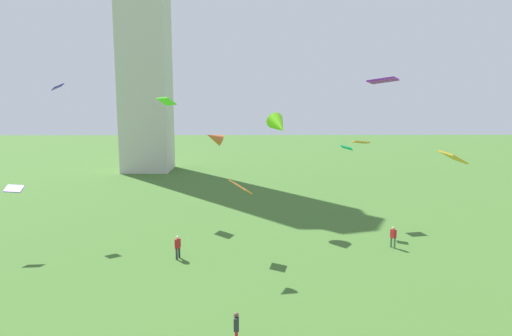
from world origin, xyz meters
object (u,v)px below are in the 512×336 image
at_px(monument_obelisk, 143,0).
at_px(kite_flying_10, 166,101).
at_px(person_0, 393,236).
at_px(person_1, 178,246).
at_px(kite_flying_1, 14,189).
at_px(kite_flying_8, 383,80).
at_px(person_2, 236,327).
at_px(kite_flying_6, 58,87).
at_px(kite_flying_2, 361,142).
at_px(kite_flying_0, 453,157).
at_px(kite_flying_5, 279,126).
at_px(kite_flying_7, 347,148).
at_px(kite_flying_4, 241,187).
at_px(kite_flying_3, 214,137).

bearing_deg(monument_obelisk, kite_flying_10, -73.70).
relative_size(person_0, person_1, 0.99).
relative_size(monument_obelisk, kite_flying_1, 41.52).
height_order(kite_flying_8, kite_flying_10, kite_flying_8).
xyz_separation_m(person_2, kite_flying_6, (-15.11, 19.44, 10.84)).
bearing_deg(monument_obelisk, kite_flying_2, -48.66).
bearing_deg(kite_flying_0, person_1, 129.64).
height_order(person_1, kite_flying_8, kite_flying_8).
xyz_separation_m(kite_flying_2, kite_flying_5, (-7.29, -1.79, 1.57)).
bearing_deg(monument_obelisk, kite_flying_7, -52.80).
bearing_deg(kite_flying_7, person_2, -81.53).
bearing_deg(person_2, kite_flying_4, 178.51).
relative_size(kite_flying_5, kite_flying_6, 2.40).
bearing_deg(kite_flying_8, person_2, -114.73).
distance_m(person_2, kite_flying_5, 21.09).
relative_size(kite_flying_2, kite_flying_10, 0.80).
distance_m(person_2, kite_flying_4, 13.14).
bearing_deg(kite_flying_10, person_1, 147.61).
distance_m(kite_flying_1, kite_flying_3, 14.84).
relative_size(kite_flying_7, kite_flying_8, 0.65).
bearing_deg(person_1, kite_flying_2, -35.27).
bearing_deg(kite_flying_10, kite_flying_5, -157.28).
distance_m(kite_flying_1, kite_flying_6, 9.72).
height_order(monument_obelisk, kite_flying_7, monument_obelisk).
relative_size(person_0, kite_flying_6, 1.37).
bearing_deg(person_2, person_0, 138.64).
xyz_separation_m(monument_obelisk, kite_flying_3, (12.86, -38.46, -16.08)).
relative_size(monument_obelisk, person_2, 31.06).
xyz_separation_m(kite_flying_0, kite_flying_7, (-2.85, 13.79, -1.03)).
height_order(kite_flying_3, kite_flying_5, kite_flying_5).
bearing_deg(kite_flying_4, kite_flying_7, -105.57).
relative_size(kite_flying_4, kite_flying_7, 1.65).
xyz_separation_m(kite_flying_4, kite_flying_6, (-15.05, 6.86, 7.01)).
bearing_deg(kite_flying_3, kite_flying_6, -140.09).
xyz_separation_m(person_2, kite_flying_4, (-0.07, 12.57, 3.83)).
relative_size(monument_obelisk, person_1, 30.13).
bearing_deg(kite_flying_7, monument_obelisk, 160.08).
bearing_deg(kite_flying_4, person_1, 55.87).
height_order(kite_flying_0, kite_flying_3, kite_flying_3).
height_order(kite_flying_3, kite_flying_10, kite_flying_10).
xyz_separation_m(person_1, kite_flying_1, (-11.65, 1.71, 3.65)).
bearing_deg(kite_flying_10, kite_flying_6, 72.51).
height_order(person_0, kite_flying_6, kite_flying_6).
bearing_deg(kite_flying_10, kite_flying_8, 172.70).
bearing_deg(person_0, kite_flying_8, 130.58).
height_order(person_2, kite_flying_0, kite_flying_0).
height_order(kite_flying_0, kite_flying_8, kite_flying_8).
bearing_deg(person_1, kite_flying_5, -21.37).
relative_size(person_1, kite_flying_0, 1.01).
height_order(person_2, kite_flying_1, kite_flying_1).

